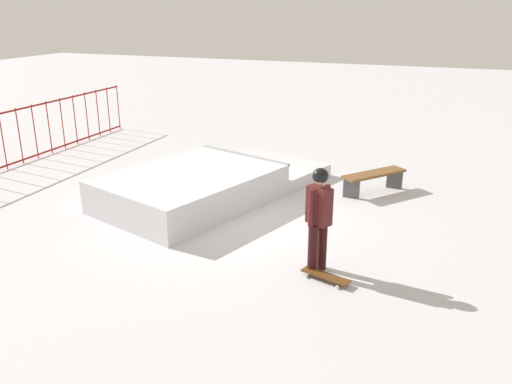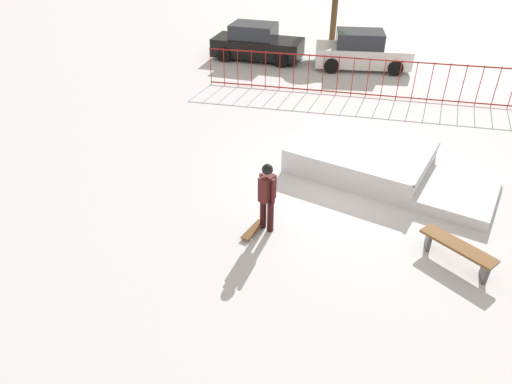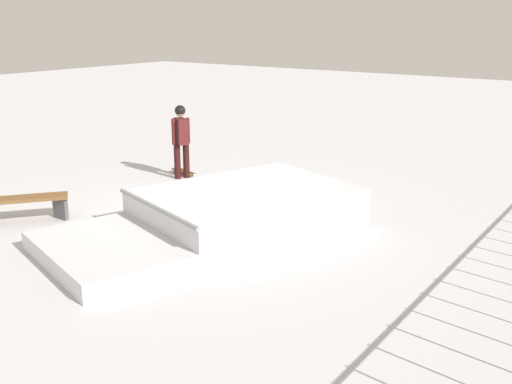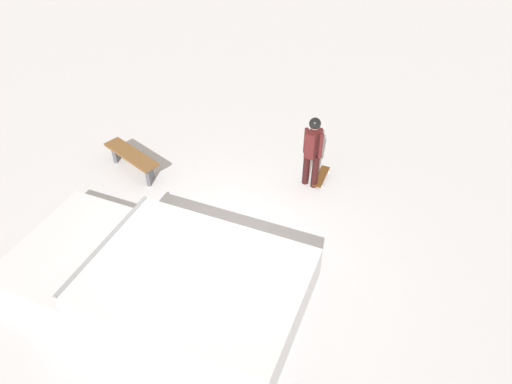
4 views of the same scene
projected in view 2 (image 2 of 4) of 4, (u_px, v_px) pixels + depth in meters
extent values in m
plane|color=silver|center=(344.00, 188.00, 12.22)|extent=(60.00, 60.00, 0.00)
cube|color=silver|center=(360.00, 158.00, 12.90)|extent=(4.22, 3.57, 0.70)
cube|color=silver|center=(459.00, 191.00, 11.83)|extent=(2.50, 3.02, 0.30)
cylinder|color=gray|center=(427.00, 163.00, 11.92)|extent=(0.87, 2.50, 0.08)
cylinder|color=black|center=(263.00, 212.00, 10.60)|extent=(0.15, 0.15, 0.82)
cylinder|color=black|center=(270.00, 216.00, 10.47)|extent=(0.15, 0.15, 0.82)
cube|color=#4C1919|center=(267.00, 188.00, 10.15)|extent=(0.37, 0.44, 0.60)
cylinder|color=#4C1919|center=(261.00, 185.00, 10.25)|extent=(0.09, 0.09, 0.60)
cylinder|color=#4C1919|center=(273.00, 191.00, 10.05)|extent=(0.09, 0.09, 0.60)
sphere|color=tan|center=(267.00, 171.00, 9.90)|extent=(0.22, 0.22, 0.22)
sphere|color=black|center=(267.00, 170.00, 9.88)|extent=(0.25, 0.25, 0.25)
cube|color=#593314|center=(253.00, 230.00, 10.59)|extent=(0.43, 0.82, 0.02)
cylinder|color=silver|center=(255.00, 224.00, 10.87)|extent=(0.05, 0.06, 0.06)
cylinder|color=silver|center=(264.00, 227.00, 10.78)|extent=(0.05, 0.06, 0.06)
cylinder|color=silver|center=(243.00, 236.00, 10.47)|extent=(0.05, 0.06, 0.06)
cylinder|color=silver|center=(251.00, 240.00, 10.37)|extent=(0.05, 0.06, 0.06)
cylinder|color=maroon|center=(363.00, 59.00, 16.96)|extent=(11.83, 0.20, 0.05)
cylinder|color=maroon|center=(358.00, 94.00, 17.70)|extent=(11.83, 0.20, 0.05)
cylinder|color=maroon|center=(211.00, 66.00, 18.44)|extent=(0.03, 0.03, 1.50)
cylinder|color=maroon|center=(224.00, 67.00, 18.34)|extent=(0.03, 0.03, 1.50)
cylinder|color=maroon|center=(238.00, 68.00, 18.23)|extent=(0.03, 0.03, 1.50)
cylinder|color=maroon|center=(251.00, 69.00, 18.13)|extent=(0.03, 0.03, 1.50)
cylinder|color=maroon|center=(265.00, 70.00, 18.02)|extent=(0.03, 0.03, 1.50)
cylinder|color=maroon|center=(280.00, 71.00, 17.92)|extent=(0.03, 0.03, 1.50)
cylinder|color=maroon|center=(294.00, 72.00, 17.81)|extent=(0.03, 0.03, 1.50)
cylinder|color=maroon|center=(308.00, 73.00, 17.71)|extent=(0.03, 0.03, 1.50)
cylinder|color=maroon|center=(323.00, 74.00, 17.60)|extent=(0.03, 0.03, 1.50)
cylinder|color=maroon|center=(338.00, 76.00, 17.50)|extent=(0.03, 0.03, 1.50)
cylinder|color=maroon|center=(353.00, 77.00, 17.39)|extent=(0.03, 0.03, 1.50)
cylinder|color=maroon|center=(368.00, 78.00, 17.29)|extent=(0.03, 0.03, 1.50)
cylinder|color=maroon|center=(383.00, 79.00, 17.18)|extent=(0.03, 0.03, 1.50)
cylinder|color=maroon|center=(399.00, 80.00, 17.08)|extent=(0.03, 0.03, 1.50)
cylinder|color=maroon|center=(415.00, 81.00, 16.97)|extent=(0.03, 0.03, 1.50)
cylinder|color=maroon|center=(430.00, 82.00, 16.87)|extent=(0.03, 0.03, 1.50)
cylinder|color=maroon|center=(447.00, 84.00, 16.76)|extent=(0.03, 0.03, 1.50)
cylinder|color=maroon|center=(463.00, 85.00, 16.66)|extent=(0.03, 0.03, 1.50)
cylinder|color=maroon|center=(479.00, 86.00, 16.55)|extent=(0.03, 0.03, 1.50)
cylinder|color=maroon|center=(496.00, 87.00, 16.45)|extent=(0.03, 0.03, 1.50)
cube|color=brown|center=(458.00, 246.00, 9.54)|extent=(1.51, 1.30, 0.06)
cube|color=#4C4C51|center=(429.00, 239.00, 10.10)|extent=(0.08, 0.36, 0.42)
cube|color=#4C4C51|center=(485.00, 271.00, 9.24)|extent=(0.08, 0.36, 0.42)
cube|color=black|center=(258.00, 47.00, 21.39)|extent=(4.20, 1.95, 0.80)
cube|color=#262B33|center=(254.00, 31.00, 21.04)|extent=(2.09, 1.62, 0.64)
cylinder|color=black|center=(290.00, 50.00, 21.87)|extent=(0.65, 0.26, 0.64)
cylinder|color=black|center=(281.00, 60.00, 20.51)|extent=(0.65, 0.26, 0.64)
cylinder|color=black|center=(236.00, 45.00, 22.53)|extent=(0.65, 0.26, 0.64)
cylinder|color=black|center=(224.00, 55.00, 21.17)|extent=(0.65, 0.26, 0.64)
cube|color=white|center=(362.00, 55.00, 20.29)|extent=(4.27, 2.18, 0.80)
cube|color=#262B33|center=(360.00, 39.00, 19.91)|extent=(2.16, 1.73, 0.64)
cylinder|color=black|center=(390.00, 56.00, 20.99)|extent=(0.66, 0.29, 0.64)
cylinder|color=black|center=(395.00, 68.00, 19.58)|extent=(0.66, 0.29, 0.64)
cylinder|color=black|center=(331.00, 54.00, 21.26)|extent=(0.66, 0.29, 0.64)
cylinder|color=black|center=(331.00, 66.00, 19.84)|extent=(0.66, 0.29, 0.64)
cylinder|color=brown|center=(334.00, 15.00, 23.13)|extent=(0.30, 0.30, 2.82)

